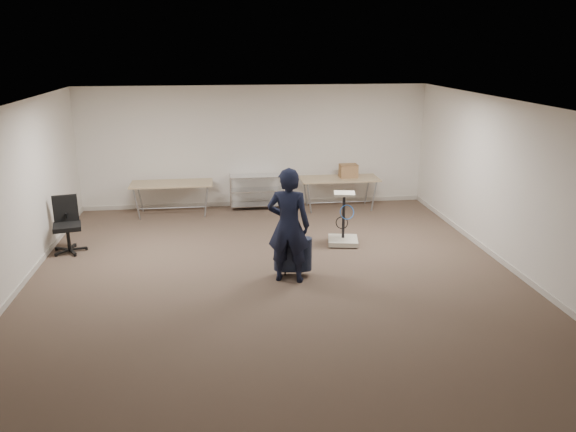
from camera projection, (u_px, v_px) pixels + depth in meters
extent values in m
plane|color=#4B392D|center=(275.00, 280.00, 9.13)|extent=(9.00, 9.00, 0.00)
plane|color=white|center=(255.00, 147.00, 12.99)|extent=(8.00, 0.00, 8.00)
plane|color=white|center=(333.00, 342.00, 4.45)|extent=(8.00, 0.00, 8.00)
plane|color=white|center=(4.00, 205.00, 8.24)|extent=(0.00, 9.00, 9.00)
plane|color=white|center=(517.00, 189.00, 9.20)|extent=(0.00, 9.00, 9.00)
plane|color=white|center=(274.00, 105.00, 8.31)|extent=(8.00, 8.00, 0.00)
cube|color=beige|center=(256.00, 203.00, 13.38)|extent=(8.00, 0.02, 0.10)
cube|color=beige|center=(18.00, 290.00, 8.64)|extent=(0.02, 9.00, 0.10)
cube|color=beige|center=(507.00, 265.00, 9.59)|extent=(0.02, 9.00, 0.10)
cube|color=tan|center=(172.00, 184.00, 12.44)|extent=(1.80, 0.75, 0.03)
cylinder|color=#919499|center=(173.00, 208.00, 12.61)|extent=(1.50, 0.02, 0.02)
cylinder|color=#919499|center=(137.00, 204.00, 12.17)|extent=(0.13, 0.04, 0.69)
cylinder|color=#919499|center=(206.00, 202.00, 12.35)|extent=(0.13, 0.04, 0.69)
cylinder|color=#919499|center=(140.00, 197.00, 12.74)|extent=(0.13, 0.04, 0.69)
cylinder|color=#919499|center=(207.00, 195.00, 12.92)|extent=(0.13, 0.04, 0.69)
cube|color=tan|center=(339.00, 179.00, 12.90)|extent=(1.80, 0.75, 0.03)
cylinder|color=#919499|center=(339.00, 202.00, 13.06)|extent=(1.50, 0.02, 0.02)
cylinder|color=#919499|center=(309.00, 198.00, 12.63)|extent=(0.13, 0.04, 0.69)
cylinder|color=#919499|center=(374.00, 196.00, 12.81)|extent=(0.13, 0.04, 0.69)
cylinder|color=#919499|center=(305.00, 192.00, 13.20)|extent=(0.13, 0.04, 0.69)
cylinder|color=#919499|center=(367.00, 190.00, 13.38)|extent=(0.13, 0.04, 0.69)
cylinder|color=silver|center=(231.00, 195.00, 12.71)|extent=(0.02, 0.02, 0.80)
cylinder|color=silver|center=(283.00, 193.00, 12.86)|extent=(0.02, 0.02, 0.80)
cylinder|color=silver|center=(230.00, 190.00, 13.14)|extent=(0.02, 0.02, 0.80)
cylinder|color=silver|center=(281.00, 189.00, 13.28)|extent=(0.02, 0.02, 0.80)
cube|color=silver|center=(257.00, 204.00, 13.09)|extent=(1.20, 0.45, 0.02)
cube|color=silver|center=(256.00, 190.00, 12.98)|extent=(1.20, 0.45, 0.02)
cube|color=silver|center=(256.00, 176.00, 12.89)|extent=(1.20, 0.45, 0.01)
imported|color=black|center=(289.00, 225.00, 8.84)|extent=(0.78, 0.62, 1.86)
cube|color=#141F2F|center=(293.00, 254.00, 9.19)|extent=(0.42, 0.28, 0.55)
cube|color=black|center=(293.00, 270.00, 9.29)|extent=(0.38, 0.21, 0.03)
cylinder|color=black|center=(285.00, 273.00, 9.29)|extent=(0.04, 0.08, 0.07)
cylinder|color=black|center=(300.00, 273.00, 9.29)|extent=(0.04, 0.08, 0.07)
torus|color=black|center=(293.00, 236.00, 9.10)|extent=(0.17, 0.05, 0.17)
cube|color=#FC450D|center=(293.00, 224.00, 9.06)|extent=(0.04, 0.01, 0.42)
cylinder|color=black|center=(70.00, 249.00, 10.34)|extent=(0.62, 0.62, 0.09)
cylinder|color=black|center=(68.00, 239.00, 10.28)|extent=(0.06, 0.06, 0.42)
cube|color=black|center=(67.00, 227.00, 10.21)|extent=(0.57, 0.57, 0.08)
cube|color=black|center=(65.00, 208.00, 10.33)|extent=(0.44, 0.16, 0.50)
cube|color=beige|center=(343.00, 241.00, 10.75)|extent=(0.65, 0.65, 0.09)
cylinder|color=black|center=(334.00, 247.00, 10.52)|extent=(0.07, 0.07, 0.04)
cylinder|color=black|center=(343.00, 216.00, 10.66)|extent=(0.06, 0.06, 0.89)
cube|color=beige|center=(344.00, 194.00, 10.48)|extent=(0.44, 0.40, 0.04)
torus|color=blue|center=(348.00, 212.00, 10.50)|extent=(0.30, 0.16, 0.27)
cube|color=#966746|center=(348.00, 171.00, 12.93)|extent=(0.41, 0.31, 0.30)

